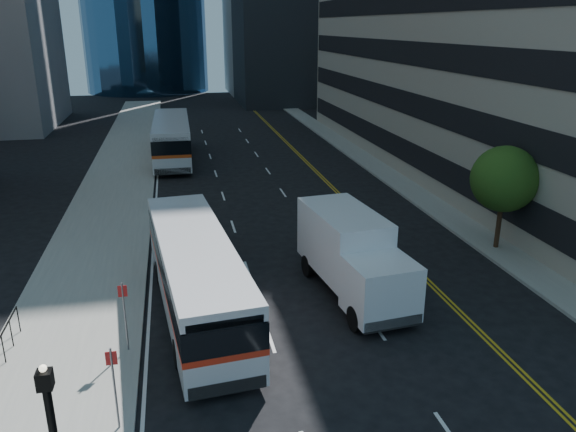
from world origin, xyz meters
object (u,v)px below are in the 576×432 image
object	(u,v)px
bus_rear	(172,138)
box_truck	(352,255)
street_tree	(504,179)
bus_front	(196,273)

from	to	relation	value
bus_rear	box_truck	distance (m)	27.59
street_tree	bus_rear	world-z (taller)	street_tree
bus_front	bus_rear	xyz separation A→B (m)	(-0.67, 26.96, 0.17)
street_tree	bus_front	size ratio (longest dim) A/B	0.43
bus_front	box_truck	bearing A→B (deg)	-3.40
bus_front	street_tree	bearing A→B (deg)	7.45
street_tree	bus_rear	bearing A→B (deg)	123.66
street_tree	bus_front	bearing A→B (deg)	-166.69
bus_front	bus_rear	size ratio (longest dim) A/B	0.92
bus_rear	bus_front	bearing A→B (deg)	-87.96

